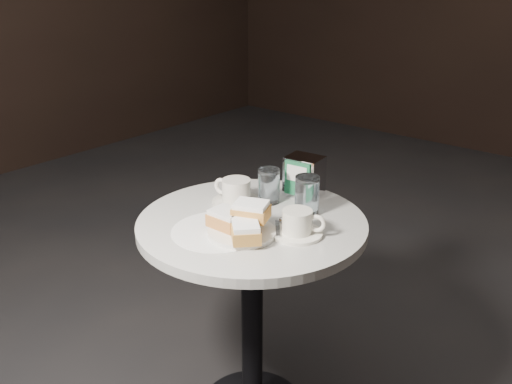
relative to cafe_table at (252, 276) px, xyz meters
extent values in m
cylinder|color=black|center=(0.00, 0.00, -0.18)|extent=(0.07, 0.07, 0.70)
cylinder|color=silver|center=(0.00, 0.00, 0.18)|extent=(0.70, 0.70, 0.03)
cylinder|color=white|center=(-0.02, -0.12, 0.20)|extent=(0.36, 0.36, 0.00)
cylinder|color=silver|center=(0.05, -0.10, 0.21)|extent=(0.25, 0.25, 0.01)
cube|color=#C57D3C|center=(-0.01, -0.10, 0.23)|extent=(0.10, 0.08, 0.04)
cube|color=white|center=(-0.01, -0.10, 0.26)|extent=(0.09, 0.07, 0.01)
cube|color=#BF863A|center=(0.09, -0.13, 0.23)|extent=(0.13, 0.12, 0.04)
cube|color=white|center=(0.09, -0.13, 0.26)|extent=(0.11, 0.11, 0.01)
cube|color=gold|center=(0.06, -0.07, 0.26)|extent=(0.12, 0.11, 0.04)
cube|color=white|center=(0.06, -0.07, 0.29)|extent=(0.11, 0.10, 0.01)
cylinder|color=beige|center=(-0.12, 0.06, 0.20)|extent=(0.17, 0.17, 0.01)
cylinder|color=silver|center=(-0.12, 0.06, 0.24)|extent=(0.10, 0.10, 0.07)
cylinder|color=#90644E|center=(-0.12, 0.06, 0.27)|extent=(0.09, 0.09, 0.00)
torus|color=silver|center=(-0.18, 0.06, 0.24)|extent=(0.06, 0.02, 0.06)
cube|color=silver|center=(-0.06, 0.07, 0.21)|extent=(0.03, 0.11, 0.00)
sphere|color=silver|center=(-0.06, 0.12, 0.22)|extent=(0.02, 0.02, 0.02)
cylinder|color=white|center=(0.17, 0.00, 0.20)|extent=(0.20, 0.20, 0.01)
cylinder|color=silver|center=(0.17, 0.00, 0.24)|extent=(0.11, 0.11, 0.07)
cylinder|color=#976952|center=(0.17, 0.00, 0.27)|extent=(0.11, 0.11, 0.00)
torus|color=white|center=(0.22, 0.03, 0.24)|extent=(0.05, 0.03, 0.05)
cube|color=silver|center=(0.11, -0.02, 0.21)|extent=(0.07, 0.09, 0.00)
sphere|color=silver|center=(0.09, 0.03, 0.21)|extent=(0.02, 0.02, 0.02)
cylinder|color=white|center=(-0.05, 0.14, 0.25)|extent=(0.08, 0.08, 0.11)
cylinder|color=white|center=(-0.05, 0.14, 0.25)|extent=(0.07, 0.07, 0.10)
cylinder|color=silver|center=(0.10, 0.15, 0.26)|extent=(0.08, 0.08, 0.12)
cylinder|color=white|center=(0.10, 0.15, 0.25)|extent=(0.07, 0.07, 0.10)
cube|color=silver|center=(0.01, 0.26, 0.27)|extent=(0.12, 0.10, 0.13)
cube|color=#1B613C|center=(0.01, 0.22, 0.27)|extent=(0.09, 0.01, 0.12)
cube|color=silver|center=(0.01, 0.21, 0.29)|extent=(0.07, 0.01, 0.05)
camera|label=1|loc=(1.01, -1.20, 0.93)|focal=40.00mm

